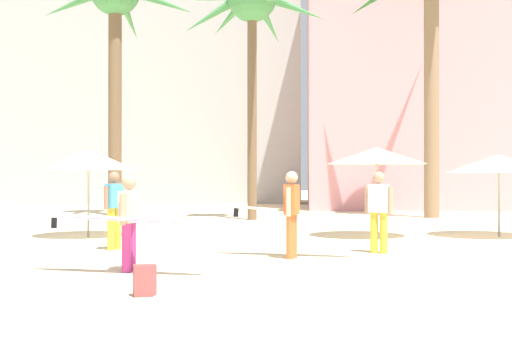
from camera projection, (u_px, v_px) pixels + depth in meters
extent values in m
cube|color=pink|center=(479.00, 83.00, 33.09)|extent=(16.95, 8.74, 12.40)
cylinder|color=brown|center=(115.00, 103.00, 26.29)|extent=(0.53, 0.53, 8.93)
cone|color=#428447|center=(160.00, 2.00, 26.34)|extent=(2.76, 0.67, 1.32)
cone|color=#428447|center=(128.00, 17.00, 27.99)|extent=(0.58, 2.63, 1.72)
cone|color=#428447|center=(74.00, 4.00, 26.73)|extent=(2.78, 0.88, 1.27)
cylinder|color=#896B4C|center=(431.00, 92.00, 24.98)|extent=(0.56, 0.56, 9.46)
cone|color=#2D6B33|center=(432.00, 2.00, 27.04)|extent=(1.16, 3.34, 2.04)
cylinder|color=brown|center=(252.00, 108.00, 23.77)|extent=(0.34, 0.34, 7.99)
cone|color=#428447|center=(294.00, 8.00, 23.52)|extent=(2.35, 0.64, 1.28)
cone|color=#428447|center=(268.00, 22.00, 25.12)|extent=(1.15, 2.23, 1.52)
cone|color=#428447|center=(230.00, 18.00, 25.07)|extent=(1.74, 2.08, 1.23)
cone|color=#428447|center=(212.00, 15.00, 23.98)|extent=(2.25, 0.53, 1.52)
cylinder|color=gray|center=(377.00, 192.00, 17.19)|extent=(0.06, 0.06, 2.33)
cone|color=beige|center=(377.00, 156.00, 17.20)|extent=(2.57, 2.57, 0.43)
cylinder|color=gray|center=(499.00, 196.00, 17.32)|extent=(0.06, 0.06, 2.15)
cone|color=white|center=(499.00, 163.00, 17.33)|extent=(2.68, 2.68, 0.47)
cylinder|color=gray|center=(88.00, 193.00, 17.27)|extent=(0.06, 0.06, 2.29)
cone|color=white|center=(89.00, 159.00, 17.27)|extent=(2.50, 2.50, 0.54)
cube|color=white|center=(211.00, 299.00, 8.63)|extent=(1.62, 1.12, 0.01)
cube|color=brown|center=(145.00, 280.00, 8.88)|extent=(0.34, 0.27, 0.42)
cube|color=brown|center=(144.00, 285.00, 8.99)|extent=(0.22, 0.13, 0.18)
cylinder|color=#B7337F|center=(131.00, 247.00, 11.20)|extent=(0.18, 0.18, 0.82)
cylinder|color=#B7337F|center=(126.00, 248.00, 11.01)|extent=(0.18, 0.18, 0.82)
cube|color=beige|center=(129.00, 207.00, 11.11)|extent=(0.28, 0.43, 0.53)
sphere|color=tan|center=(129.00, 183.00, 11.11)|extent=(0.27, 0.27, 0.24)
cylinder|color=tan|center=(135.00, 208.00, 11.35)|extent=(0.11, 0.11, 0.50)
cylinder|color=tan|center=(123.00, 210.00, 10.87)|extent=(0.11, 0.11, 0.50)
ellipsoid|color=white|center=(124.00, 219.00, 10.81)|extent=(3.15, 0.78, 0.16)
ellipsoid|color=#AA2D78|center=(124.00, 219.00, 10.81)|extent=(3.16, 0.81, 0.13)
cube|color=black|center=(54.00, 223.00, 11.09)|extent=(0.11, 0.03, 0.18)
cylinder|color=orange|center=(293.00, 236.00, 12.96)|extent=(0.19, 0.19, 0.85)
cylinder|color=orange|center=(290.00, 237.00, 12.77)|extent=(0.19, 0.19, 0.85)
cube|color=orange|center=(292.00, 200.00, 12.87)|extent=(0.31, 0.44, 0.58)
sphere|color=#D1A889|center=(292.00, 177.00, 12.87)|extent=(0.29, 0.29, 0.24)
cylinder|color=#D1A889|center=(295.00, 201.00, 13.10)|extent=(0.12, 0.12, 0.55)
cylinder|color=#D1A889|center=(288.00, 202.00, 12.63)|extent=(0.12, 0.12, 0.55)
ellipsoid|color=beige|center=(292.00, 211.00, 13.16)|extent=(2.87, 0.79, 0.24)
ellipsoid|color=teal|center=(292.00, 211.00, 13.16)|extent=(2.88, 0.81, 0.22)
cube|color=black|center=(236.00, 213.00, 13.42)|extent=(0.11, 0.03, 0.19)
cylinder|color=gold|center=(111.00, 229.00, 14.26)|extent=(0.21, 0.21, 0.90)
cylinder|color=gold|center=(117.00, 228.00, 14.43)|extent=(0.21, 0.21, 0.90)
cube|color=#4CB2DB|center=(114.00, 196.00, 14.35)|extent=(0.37, 0.46, 0.53)
sphere|color=#936B51|center=(114.00, 177.00, 14.35)|extent=(0.32, 0.32, 0.24)
cylinder|color=#936B51|center=(106.00, 198.00, 14.13)|extent=(0.13, 0.13, 0.50)
cylinder|color=#936B51|center=(122.00, 197.00, 14.56)|extent=(0.13, 0.13, 0.50)
cylinder|color=gold|center=(374.00, 233.00, 13.75)|extent=(0.21, 0.21, 0.84)
cylinder|color=gold|center=(384.00, 233.00, 13.66)|extent=(0.21, 0.21, 0.84)
cube|color=white|center=(379.00, 198.00, 13.71)|extent=(0.45, 0.35, 0.59)
sphere|color=tan|center=(379.00, 177.00, 13.71)|extent=(0.31, 0.31, 0.24)
cylinder|color=tan|center=(367.00, 200.00, 13.82)|extent=(0.13, 0.13, 0.56)
cylinder|color=tan|center=(391.00, 200.00, 13.60)|extent=(0.13, 0.13, 0.56)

